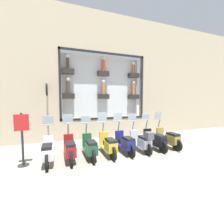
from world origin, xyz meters
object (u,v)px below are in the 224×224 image
scooter_olive_0 (169,138)px  scooter_black_1 (155,140)px  scooter_silver_2 (142,141)px  shop_sign_post (22,137)px  scooter_green_5 (90,147)px  scooter_navy_3 (125,143)px  scooter_yellow_4 (108,145)px  scooter_white_7 (48,151)px  scooter_red_6 (70,149)px

scooter_olive_0 → scooter_black_1: bearing=90.4°
scooter_silver_2 → scooter_olive_0: bearing=-87.3°
scooter_silver_2 → shop_sign_post: 4.54m
scooter_black_1 → scooter_green_5: (0.00, 2.98, 0.00)m
scooter_black_1 → scooter_navy_3: bearing=89.8°
scooter_navy_3 → scooter_yellow_4: bearing=90.0°
scooter_green_5 → scooter_white_7: size_ratio=1.00×
scooter_navy_3 → shop_sign_post: 3.80m
scooter_yellow_4 → scooter_green_5: scooter_yellow_4 is taller
scooter_black_1 → scooter_red_6: scooter_red_6 is taller
scooter_black_1 → scooter_navy_3: (0.01, 1.49, 0.01)m
scooter_olive_0 → scooter_silver_2: 1.49m
scooter_red_6 → scooter_yellow_4: bearing=-90.0°
scooter_olive_0 → scooter_yellow_4: 2.98m
scooter_yellow_4 → scooter_white_7: size_ratio=1.00×
scooter_black_1 → scooter_red_6: size_ratio=0.99×
scooter_green_5 → shop_sign_post: bearing=87.0°
scooter_silver_2 → shop_sign_post: shop_sign_post is taller
scooter_navy_3 → scooter_yellow_4: scooter_yellow_4 is taller
scooter_green_5 → shop_sign_post: (0.12, 2.27, 0.55)m
scooter_green_5 → shop_sign_post: size_ratio=1.00×
scooter_olive_0 → scooter_white_7: scooter_olive_0 is taller
scooter_navy_3 → scooter_white_7: 2.98m
scooter_black_1 → scooter_navy_3: scooter_navy_3 is taller
scooter_white_7 → scooter_green_5: bearing=-90.1°
scooter_red_6 → scooter_black_1: bearing=-90.1°
scooter_olive_0 → shop_sign_post: (0.11, 6.00, 0.54)m
scooter_navy_3 → shop_sign_post: shop_sign_post is taller
scooter_black_1 → scooter_red_6: 3.73m
scooter_olive_0 → scooter_white_7: size_ratio=1.00×
scooter_silver_2 → scooter_white_7: size_ratio=0.99×
scooter_yellow_4 → scooter_red_6: scooter_yellow_4 is taller
scooter_silver_2 → scooter_yellow_4: bearing=87.3°
scooter_black_1 → scooter_green_5: bearing=90.0°
scooter_navy_3 → scooter_yellow_4: size_ratio=1.00×
scooter_olive_0 → scooter_red_6: bearing=90.0°
scooter_silver_2 → scooter_green_5: scooter_silver_2 is taller
scooter_yellow_4 → scooter_red_6: bearing=90.0°
scooter_olive_0 → scooter_white_7: 5.22m
scooter_olive_0 → shop_sign_post: 6.02m
scooter_green_5 → shop_sign_post: shop_sign_post is taller
scooter_silver_2 → scooter_red_6: (0.07, 2.98, -0.02)m
scooter_silver_2 → scooter_navy_3: bearing=84.6°
scooter_black_1 → scooter_white_7: scooter_white_7 is taller
scooter_black_1 → scooter_silver_2: (-0.06, 0.75, 0.03)m
scooter_black_1 → scooter_silver_2: size_ratio=1.00×
scooter_olive_0 → scooter_red_6: 4.47m
scooter_yellow_4 → scooter_red_6: 1.49m
scooter_yellow_4 → scooter_green_5: size_ratio=1.00×
scooter_olive_0 → scooter_navy_3: scooter_navy_3 is taller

